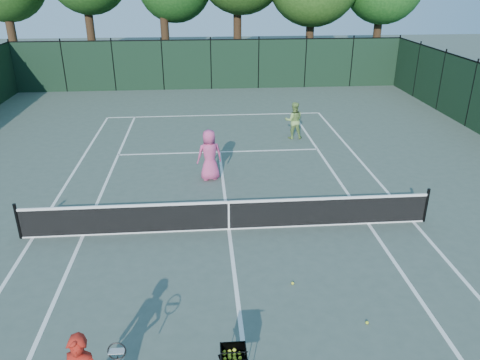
{
  "coord_description": "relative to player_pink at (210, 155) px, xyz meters",
  "views": [
    {
      "loc": [
        -0.66,
        -11.72,
        6.75
      ],
      "look_at": [
        0.4,
        1.0,
        1.1
      ],
      "focal_mm": 35.0,
      "sensor_mm": 36.0,
      "label": 1
    }
  ],
  "objects": [
    {
      "name": "tennis_net",
      "position": [
        0.45,
        -3.67,
        -0.44
      ],
      "size": [
        11.69,
        0.09,
        1.06
      ],
      "color": "black",
      "rests_on": "ground"
    },
    {
      "name": "sideline_singles_left",
      "position": [
        -3.67,
        -3.67,
        -0.91
      ],
      "size": [
        0.1,
        23.77,
        0.01
      ],
      "primitive_type": "cube",
      "color": "white",
      "rests_on": "ground"
    },
    {
      "name": "player_pink",
      "position": [
        0.0,
        0.0,
        0.0
      ],
      "size": [
        1.0,
        0.76,
        1.83
      ],
      "rotation": [
        0.0,
        0.0,
        3.36
      ],
      "color": "#CB4780",
      "rests_on": "ground"
    },
    {
      "name": "center_service_line",
      "position": [
        0.45,
        -3.67,
        -0.91
      ],
      "size": [
        0.1,
        12.8,
        0.01
      ],
      "primitive_type": "cube",
      "color": "white",
      "rests_on": "ground"
    },
    {
      "name": "player_green",
      "position": [
        3.81,
        4.24,
        -0.1
      ],
      "size": [
        0.83,
        0.66,
        1.64
      ],
      "rotation": [
        0.0,
        0.0,
        3.08
      ],
      "color": "#83AB55",
      "rests_on": "ground"
    },
    {
      "name": "ground",
      "position": [
        0.45,
        -3.67,
        -0.91
      ],
      "size": [
        90.0,
        90.0,
        0.0
      ],
      "primitive_type": "plane",
      "color": "#45544A",
      "rests_on": "ground"
    },
    {
      "name": "sideline_doubles_left",
      "position": [
        -5.04,
        -3.67,
        -0.91
      ],
      "size": [
        0.1,
        23.77,
        0.01
      ],
      "primitive_type": "cube",
      "color": "white",
      "rests_on": "ground"
    },
    {
      "name": "ball_hopper",
      "position": [
        0.19,
        -9.3,
        -0.19
      ],
      "size": [
        0.53,
        0.53,
        0.86
      ],
      "rotation": [
        0.0,
        0.0,
        0.2
      ],
      "color": "black",
      "rests_on": "ground"
    },
    {
      "name": "loose_ball_near_cart",
      "position": [
        3.1,
        -7.88,
        -0.88
      ],
      "size": [
        0.07,
        0.07,
        0.07
      ],
      "primitive_type": "sphere",
      "color": "#B7CB29",
      "rests_on": "ground"
    },
    {
      "name": "baseline_far",
      "position": [
        0.45,
        8.22,
        -0.91
      ],
      "size": [
        10.97,
        0.1,
        0.01
      ],
      "primitive_type": "cube",
      "color": "white",
      "rests_on": "ground"
    },
    {
      "name": "sideline_doubles_right",
      "position": [
        5.93,
        -3.67,
        -0.91
      ],
      "size": [
        0.1,
        23.77,
        0.01
      ],
      "primitive_type": "cube",
      "color": "white",
      "rests_on": "ground"
    },
    {
      "name": "fence_far",
      "position": [
        0.45,
        14.33,
        0.59
      ],
      "size": [
        24.0,
        0.05,
        3.0
      ],
      "primitive_type": "cube",
      "color": "black",
      "rests_on": "ground"
    },
    {
      "name": "service_line_far",
      "position": [
        0.45,
        2.73,
        -0.91
      ],
      "size": [
        8.23,
        0.1,
        0.01
      ],
      "primitive_type": "cube",
      "color": "white",
      "rests_on": "ground"
    },
    {
      "name": "loose_ball_midcourt",
      "position": [
        1.79,
        -6.4,
        -0.88
      ],
      "size": [
        0.07,
        0.07,
        0.07
      ],
      "primitive_type": "sphere",
      "color": "yellow",
      "rests_on": "ground"
    },
    {
      "name": "sideline_singles_right",
      "position": [
        4.56,
        -3.67,
        -0.91
      ],
      "size": [
        0.1,
        23.77,
        0.01
      ],
      "primitive_type": "cube",
      "color": "white",
      "rests_on": "ground"
    }
  ]
}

